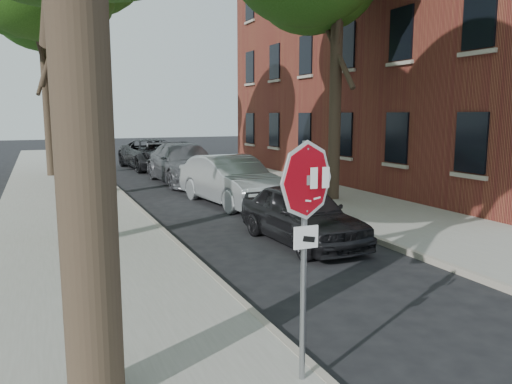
% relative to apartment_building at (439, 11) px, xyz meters
% --- Properties ---
extents(ground, '(120.00, 120.00, 0.00)m').
position_rel_apartment_building_xyz_m(ground, '(-14.00, -14.00, -7.65)').
color(ground, black).
rests_on(ground, ground).
extents(sidewalk_left, '(4.00, 55.00, 0.12)m').
position_rel_apartment_building_xyz_m(sidewalk_left, '(-16.50, -2.00, -7.59)').
color(sidewalk_left, gray).
rests_on(sidewalk_left, ground).
extents(sidewalk_right, '(4.00, 55.00, 0.12)m').
position_rel_apartment_building_xyz_m(sidewalk_right, '(-8.00, -2.00, -7.59)').
color(sidewalk_right, gray).
rests_on(sidewalk_right, ground).
extents(curb_left, '(0.12, 55.00, 0.13)m').
position_rel_apartment_building_xyz_m(curb_left, '(-14.45, -2.00, -7.59)').
color(curb_left, '#9E9384').
rests_on(curb_left, ground).
extents(curb_right, '(0.12, 55.00, 0.13)m').
position_rel_apartment_building_xyz_m(curb_right, '(-10.05, -2.00, -7.59)').
color(curb_right, '#9E9384').
rests_on(curb_right, ground).
extents(apartment_building, '(12.20, 20.20, 15.30)m').
position_rel_apartment_building_xyz_m(apartment_building, '(0.00, 0.00, 0.00)').
color(apartment_building, maroon).
rests_on(apartment_building, ground).
extents(stop_sign, '(0.76, 0.34, 2.61)m').
position_rel_apartment_building_xyz_m(stop_sign, '(-14.70, -14.03, -5.71)').
color(stop_sign, gray).
rests_on(stop_sign, sidewalk_left).
extents(tree_far, '(5.29, 4.91, 9.33)m').
position_rel_apartment_building_xyz_m(tree_far, '(-16.72, 7.11, -0.44)').
color(tree_far, black).
rests_on(tree_far, sidewalk_left).
extents(car_a, '(1.79, 4.07, 1.36)m').
position_rel_apartment_building_xyz_m(car_a, '(-11.67, -8.45, -6.97)').
color(car_a, black).
rests_on(car_a, ground).
extents(car_b, '(2.31, 5.11, 1.63)m').
position_rel_apartment_building_xyz_m(car_b, '(-11.40, -3.07, -6.84)').
color(car_b, '#9A9EA2').
rests_on(car_b, ground).
extents(car_c, '(2.50, 5.94, 1.71)m').
position_rel_apartment_building_xyz_m(car_c, '(-11.40, 2.65, -6.80)').
color(car_c, '#54555A').
rests_on(car_c, ground).
extents(car_d, '(3.13, 6.04, 1.63)m').
position_rel_apartment_building_xyz_m(car_d, '(-11.46, 8.83, -6.84)').
color(car_d, black).
rests_on(car_d, ground).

